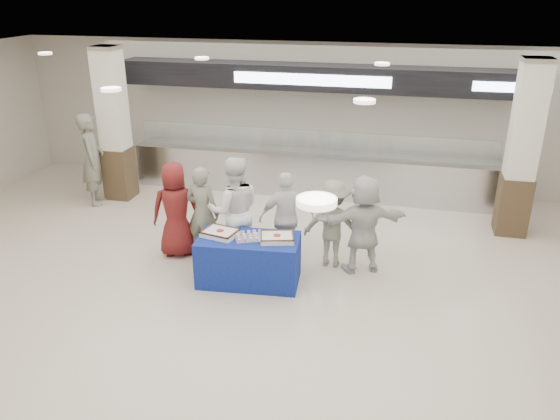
% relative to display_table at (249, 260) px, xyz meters
% --- Properties ---
extents(ground, '(14.00, 14.00, 0.00)m').
position_rel_display_table_xyz_m(ground, '(0.24, -1.29, -0.38)').
color(ground, beige).
rests_on(ground, ground).
extents(serving_line, '(8.70, 0.85, 2.80)m').
position_rel_display_table_xyz_m(serving_line, '(0.24, 4.11, 0.78)').
color(serving_line, silver).
rests_on(serving_line, ground).
extents(column_left, '(0.55, 0.55, 3.20)m').
position_rel_display_table_xyz_m(column_left, '(-3.76, 2.91, 1.15)').
color(column_left, '#3A2B1A').
rests_on(column_left, ground).
extents(column_right, '(0.55, 0.55, 3.20)m').
position_rel_display_table_xyz_m(column_right, '(4.24, 2.91, 1.15)').
color(column_right, '#3A2B1A').
rests_on(column_right, ground).
extents(display_table, '(1.61, 0.92, 0.75)m').
position_rel_display_table_xyz_m(display_table, '(0.00, 0.00, 0.00)').
color(display_table, navy).
rests_on(display_table, ground).
extents(sheet_cake_left, '(0.58, 0.49, 0.10)m').
position_rel_display_table_xyz_m(sheet_cake_left, '(-0.44, -0.01, 0.43)').
color(sheet_cake_left, white).
rests_on(sheet_cake_left, display_table).
extents(sheet_cake_right, '(0.58, 0.50, 0.10)m').
position_rel_display_table_xyz_m(sheet_cake_right, '(0.45, 0.03, 0.43)').
color(sheet_cake_right, white).
rests_on(sheet_cake_right, display_table).
extents(cupcake_tray, '(0.53, 0.48, 0.07)m').
position_rel_display_table_xyz_m(cupcake_tray, '(0.03, -0.01, 0.41)').
color(cupcake_tray, '#BCBBC1').
rests_on(cupcake_tray, display_table).
extents(civilian_maroon, '(0.94, 0.79, 1.65)m').
position_rel_display_table_xyz_m(civilian_maroon, '(-1.45, 0.64, 0.45)').
color(civilian_maroon, maroon).
rests_on(civilian_maroon, ground).
extents(soldier_a, '(0.62, 0.44, 1.62)m').
position_rel_display_table_xyz_m(soldier_a, '(-0.98, 0.64, 0.43)').
color(soldier_a, slate).
rests_on(soldier_a, ground).
extents(chef_tall, '(1.08, 0.98, 1.82)m').
position_rel_display_table_xyz_m(chef_tall, '(-0.42, 0.64, 0.53)').
color(chef_tall, white).
rests_on(chef_tall, ground).
extents(chef_short, '(0.99, 0.68, 1.55)m').
position_rel_display_table_xyz_m(chef_short, '(0.41, 0.85, 0.40)').
color(chef_short, white).
rests_on(chef_short, ground).
extents(soldier_b, '(0.96, 0.56, 1.48)m').
position_rel_display_table_xyz_m(soldier_b, '(1.17, 0.87, 0.36)').
color(soldier_b, slate).
rests_on(soldier_b, ground).
extents(civilian_white, '(1.57, 1.01, 1.62)m').
position_rel_display_table_xyz_m(civilian_white, '(1.67, 0.79, 0.44)').
color(civilian_white, silver).
rests_on(civilian_white, ground).
extents(soldier_bg, '(0.70, 0.83, 1.93)m').
position_rel_display_table_xyz_m(soldier_bg, '(-4.08, 2.45, 0.59)').
color(soldier_bg, slate).
rests_on(soldier_bg, ground).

